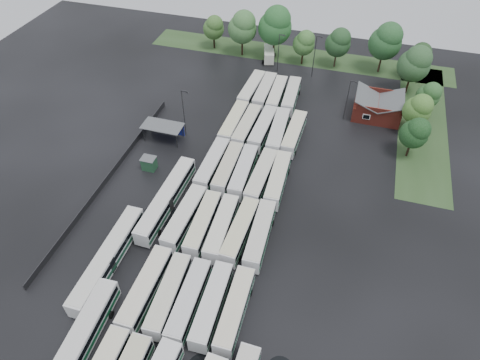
# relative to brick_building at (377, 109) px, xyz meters

# --- Properties ---
(ground) EXTENTS (160.00, 160.00, 0.00)m
(ground) POSITION_rel_brick_building_xyz_m (-24.00, -42.77, -1.87)
(ground) COLOR black
(ground) RESTS_ON ground
(brick_building) EXTENTS (10.07, 8.60, 5.39)m
(brick_building) POSITION_rel_brick_building_xyz_m (0.00, 0.00, 0.00)
(brick_building) COLOR maroon
(brick_building) RESTS_ON ground
(wash_shed) EXTENTS (8.20, 4.20, 3.58)m
(wash_shed) POSITION_rel_brick_building_xyz_m (-41.20, -20.74, 1.12)
(wash_shed) COLOR #2D2D30
(wash_shed) RESTS_ON ground
(utility_hut) EXTENTS (2.70, 2.20, 2.62)m
(utility_hut) POSITION_rel_brick_building_xyz_m (-40.20, -30.17, -0.55)
(utility_hut) COLOR #1C452A
(utility_hut) RESTS_ON ground
(grass_strip_north) EXTENTS (80.00, 10.00, 0.01)m
(grass_strip_north) POSITION_rel_brick_building_xyz_m (-22.00, 22.03, -1.86)
(grass_strip_north) COLOR #2A4520
(grass_strip_north) RESTS_ON ground
(grass_strip_east) EXTENTS (10.00, 50.00, 0.01)m
(grass_strip_east) POSITION_rel_brick_building_xyz_m (10.00, 0.03, -1.86)
(grass_strip_east) COLOR #2A4520
(grass_strip_east) RESTS_ON ground
(west_fence) EXTENTS (0.10, 50.00, 1.20)m
(west_fence) POSITION_rel_brick_building_xyz_m (-46.20, -34.77, -1.27)
(west_fence) COLOR #2D2D30
(west_fence) RESTS_ON ground
(bus_r1c0) EXTENTS (2.82, 13.12, 3.65)m
(bus_r1c0) POSITION_rel_brick_building_xyz_m (-28.55, -55.43, 0.14)
(bus_r1c0) COLOR silver
(bus_r1c0) RESTS_ON ground
(bus_r1c1) EXTENTS (3.27, 12.61, 3.48)m
(bus_r1c1) POSITION_rel_brick_building_xyz_m (-25.09, -55.38, 0.05)
(bus_r1c1) COLOR silver
(bus_r1c1) RESTS_ON ground
(bus_r1c2) EXTENTS (2.96, 12.53, 3.47)m
(bus_r1c2) POSITION_rel_brick_building_xyz_m (-22.03, -55.41, 0.04)
(bus_r1c2) COLOR silver
(bus_r1c2) RESTS_ON ground
(bus_r1c3) EXTENTS (3.05, 12.64, 3.50)m
(bus_r1c3) POSITION_rel_brick_building_xyz_m (-18.76, -55.11, 0.06)
(bus_r1c3) COLOR silver
(bus_r1c3) RESTS_ON ground
(bus_r1c4) EXTENTS (2.91, 12.50, 3.47)m
(bus_r1c4) POSITION_rel_brick_building_xyz_m (-15.49, -54.92, 0.04)
(bus_r1c4) COLOR silver
(bus_r1c4) RESTS_ON ground
(bus_r2c0) EXTENTS (3.23, 13.01, 3.60)m
(bus_r2c0) POSITION_rel_brick_building_xyz_m (-28.32, -41.42, 0.11)
(bus_r2c0) COLOR silver
(bus_r2c0) RESTS_ON ground
(bus_r2c1) EXTENTS (3.05, 12.56, 3.48)m
(bus_r2c1) POSITION_rel_brick_building_xyz_m (-25.02, -41.70, 0.05)
(bus_r2c1) COLOR silver
(bus_r2c1) RESTS_ON ground
(bus_r2c2) EXTENTS (3.15, 12.64, 3.49)m
(bus_r2c2) POSITION_rel_brick_building_xyz_m (-21.84, -41.70, 0.06)
(bus_r2c2) COLOR silver
(bus_r2c2) RESTS_ON ground
(bus_r2c3) EXTENTS (3.10, 12.70, 3.51)m
(bus_r2c3) POSITION_rel_brick_building_xyz_m (-18.78, -41.50, 0.07)
(bus_r2c3) COLOR silver
(bus_r2c3) RESTS_ON ground
(bus_r2c4) EXTENTS (3.17, 12.85, 3.55)m
(bus_r2c4) POSITION_rel_brick_building_xyz_m (-15.55, -41.32, 0.09)
(bus_r2c4) COLOR silver
(bus_r2c4) RESTS_ON ground
(bus_r3c0) EXTENTS (2.84, 12.87, 3.58)m
(bus_r3c0) POSITION_rel_brick_building_xyz_m (-28.31, -27.69, 0.10)
(bus_r3c0) COLOR silver
(bus_r3c0) RESTS_ON ground
(bus_r3c1) EXTENTS (2.86, 12.50, 3.47)m
(bus_r3c1) POSITION_rel_brick_building_xyz_m (-25.21, -27.86, 0.04)
(bus_r3c1) COLOR silver
(bus_r3c1) RESTS_ON ground
(bus_r3c2) EXTENTS (3.09, 12.71, 3.52)m
(bus_r3c2) POSITION_rel_brick_building_xyz_m (-22.19, -27.94, 0.07)
(bus_r3c2) COLOR silver
(bus_r3c2) RESTS_ON ground
(bus_r3c3) EXTENTS (3.19, 13.02, 3.60)m
(bus_r3c3) POSITION_rel_brick_building_xyz_m (-18.75, -28.30, 0.11)
(bus_r3c3) COLOR silver
(bus_r3c3) RESTS_ON ground
(bus_r3c4) EXTENTS (3.15, 12.90, 3.57)m
(bus_r3c4) POSITION_rel_brick_building_xyz_m (-15.69, -28.15, 0.10)
(bus_r3c4) COLOR silver
(bus_r3c4) RESTS_ON ground
(bus_r4c0) EXTENTS (2.92, 12.92, 3.59)m
(bus_r4c0) POSITION_rel_brick_building_xyz_m (-28.33, -14.20, 0.11)
(bus_r4c0) COLOR silver
(bus_r4c0) RESTS_ON ground
(bus_r4c1) EXTENTS (3.10, 12.79, 3.54)m
(bus_r4c1) POSITION_rel_brick_building_xyz_m (-25.35, -14.61, 0.08)
(bus_r4c1) COLOR silver
(bus_r4c1) RESTS_ON ground
(bus_r4c2) EXTENTS (3.17, 12.97, 3.59)m
(bus_r4c2) POSITION_rel_brick_building_xyz_m (-22.05, -14.29, 0.11)
(bus_r4c2) COLOR silver
(bus_r4c2) RESTS_ON ground
(bus_r4c3) EXTENTS (3.40, 13.31, 3.67)m
(bus_r4c3) POSITION_rel_brick_building_xyz_m (-18.78, -14.52, 0.15)
(bus_r4c3) COLOR silver
(bus_r4c3) RESTS_ON ground
(bus_r4c4) EXTENTS (3.00, 12.76, 3.53)m
(bus_r4c4) POSITION_rel_brick_building_xyz_m (-15.58, -14.08, 0.08)
(bus_r4c4) COLOR silver
(bus_r4c4) RESTS_ON ground
(bus_r5c0) EXTENTS (3.36, 13.12, 3.62)m
(bus_r5c0) POSITION_rel_brick_building_xyz_m (-28.21, -0.68, 0.13)
(bus_r5c0) COLOR silver
(bus_r5c0) RESTS_ON ground
(bus_r5c1) EXTENTS (2.76, 12.83, 3.57)m
(bus_r5c1) POSITION_rel_brick_building_xyz_m (-25.14, -0.59, 0.10)
(bus_r5c1) COLOR silver
(bus_r5c1) RESTS_ON ground
(bus_r5c2) EXTENTS (2.99, 12.52, 3.47)m
(bus_r5c2) POSITION_rel_brick_building_xyz_m (-22.18, -0.99, 0.04)
(bus_r5c2) COLOR silver
(bus_r5c2) RESTS_ON ground
(bus_r5c3) EXTENTS (3.23, 12.68, 3.50)m
(bus_r5c3) POSITION_rel_brick_building_xyz_m (-18.96, -0.66, 0.06)
(bus_r5c3) COLOR silver
(bus_r5c3) RESTS_ON ground
(artic_bus_west_a) EXTENTS (3.65, 19.54, 3.61)m
(artic_bus_west_a) POSITION_rel_brick_building_xyz_m (-33.19, -66.12, 0.13)
(artic_bus_west_a) COLOR silver
(artic_bus_west_a) RESTS_ON ground
(artic_bus_west_b) EXTENTS (3.18, 19.18, 3.55)m
(artic_bus_west_b) POSITION_rel_brick_building_xyz_m (-32.91, -38.34, 0.10)
(artic_bus_west_b) COLOR silver
(artic_bus_west_b) RESTS_ON ground
(artic_bus_west_c) EXTENTS (2.87, 19.08, 3.54)m
(artic_bus_west_c) POSITION_rel_brick_building_xyz_m (-36.32, -52.27, 0.09)
(artic_bus_west_c) COLOR silver
(artic_bus_west_c) RESTS_ON ground
(minibus) EXTENTS (4.07, 7.11, 2.93)m
(minibus) POSITION_rel_brick_building_xyz_m (-28.64, 17.78, -0.24)
(minibus) COLOR white
(minibus) RESTS_ON ground
(tree_north_0) EXTENTS (5.58, 5.58, 9.24)m
(tree_north_0) POSITION_rel_brick_building_xyz_m (-44.37, 19.81, 4.07)
(tree_north_0) COLOR black
(tree_north_0) RESTS_ON ground
(tree_north_1) EXTENTS (7.38, 7.38, 12.23)m
(tree_north_1) POSITION_rel_brick_building_xyz_m (-35.92, 18.23, 6.00)
(tree_north_1) COLOR #322216
(tree_north_1) RESTS_ON ground
(tree_north_2) EXTENTS (8.50, 8.50, 14.09)m
(tree_north_2) POSITION_rel_brick_building_xyz_m (-27.57, 18.93, 7.20)
(tree_north_2) COLOR #31251A
(tree_north_2) RESTS_ON ground
(tree_north_3) EXTENTS (5.55, 5.55, 9.19)m
(tree_north_3) POSITION_rel_brick_building_xyz_m (-19.77, 18.04, 4.04)
(tree_north_3) COLOR #301D10
(tree_north_3) RESTS_ON ground
(tree_north_4) EXTENTS (6.27, 6.27, 10.39)m
(tree_north_4) POSITION_rel_brick_building_xyz_m (-11.51, 19.06, 4.82)
(tree_north_4) COLOR #36251B
(tree_north_4) RESTS_ON ground
(tree_north_5) EXTENTS (7.85, 7.85, 13.00)m
(tree_north_5) POSITION_rel_brick_building_xyz_m (-0.47, 19.55, 6.50)
(tree_north_5) COLOR #3A281C
(tree_north_5) RESTS_ON ground
(tree_north_6) EXTENTS (5.76, 5.76, 9.54)m
(tree_north_6) POSITION_rel_brick_building_xyz_m (7.60, 18.55, 4.27)
(tree_north_6) COLOR #32221A
(tree_north_6) RESTS_ON ground
(tree_east_0) EXTENTS (5.46, 5.46, 9.04)m
(tree_east_0) POSITION_rel_brick_building_xyz_m (6.99, -12.22, 3.95)
(tree_east_0) COLOR black
(tree_east_0) RESTS_ON ground
(tree_east_1) EXTENTS (5.67, 5.67, 9.39)m
(tree_east_1) POSITION_rel_brick_building_xyz_m (7.48, -4.24, 4.17)
(tree_east_1) COLOR #30251A
(tree_east_1) RESTS_ON ground
(tree_east_2) EXTENTS (5.01, 5.01, 8.30)m
(tree_east_2) POSITION_rel_brick_building_xyz_m (9.88, 3.02, 3.47)
(tree_east_2) COLOR black
(tree_east_2) RESTS_ON ground
(tree_east_3) EXTENTS (7.27, 7.27, 12.05)m
(tree_east_3) POSITION_rel_brick_building_xyz_m (6.36, 11.38, 5.89)
(tree_east_3) COLOR black
(tree_east_3) RESTS_ON ground
(tree_east_4) EXTENTS (5.35, 5.35, 8.85)m
(tree_east_4) POSITION_rel_brick_building_xyz_m (7.66, 19.29, 3.83)
(tree_east_4) COLOR black
(tree_east_4) RESTS_ON ground
(lamp_post_ne) EXTENTS (1.46, 0.28, 9.49)m
(lamp_post_ne) POSITION_rel_brick_building_xyz_m (-6.51, -3.27, 3.64)
(lamp_post_ne) COLOR #2D2D30
(lamp_post_ne) RESTS_ON ground
(lamp_post_nw) EXTENTS (1.65, 0.32, 10.72)m
(lamp_post_nw) POSITION_rel_brick_building_xyz_m (-37.38, -18.34, 4.36)
(lamp_post_nw) COLOR #2D2D30
(lamp_post_nw) RESTS_ON ground
(lamp_post_back_w) EXTENTS (1.50, 0.29, 9.75)m
(lamp_post_back_w) POSITION_rel_brick_building_xyz_m (-25.05, 12.67, 3.80)
(lamp_post_back_w) COLOR #2D2D30
(lamp_post_back_w) RESTS_ON ground
(lamp_post_back_e) EXTENTS (1.64, 0.32, 10.62)m
(lamp_post_back_e) POSITION_rel_brick_building_xyz_m (-16.20, 12.61, 4.30)
(lamp_post_back_e) COLOR #2D2D30
(lamp_post_back_e) RESTS_ON ground
(puddle_0) EXTENTS (4.72, 4.72, 0.01)m
(puddle_0) POSITION_rel_brick_building_xyz_m (-23.88, -62.85, -1.86)
(puddle_0) COLOR black
(puddle_0) RESTS_ON ground
(puddle_2) EXTENTS (5.92, 5.92, 0.01)m
(puddle_2) POSITION_rel_brick_building_xyz_m (-33.57, -40.63, -1.86)
(puddle_2) COLOR black
(puddle_2) RESTS_ON ground
(puddle_3) EXTENTS (4.59, 4.59, 0.01)m
(puddle_3) POSITION_rel_brick_building_xyz_m (-17.26, -42.25, -1.86)
(puddle_3) COLOR black
(puddle_3) RESTS_ON ground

